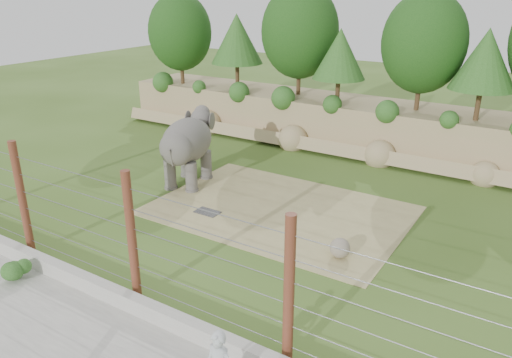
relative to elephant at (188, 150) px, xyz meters
The scene contains 10 objects.
ground 5.85m from the elephant, 36.68° to the right, with size 90.00×90.00×0.00m, color #3C581C.
back_embankment 10.88m from the elephant, 61.29° to the left, with size 30.00×5.52×8.77m.
dirt_patch 5.27m from the elephant, ahead, with size 10.00×7.00×0.02m, color tan.
drain_grate 3.74m from the elephant, 38.34° to the right, with size 1.00×0.60×0.03m, color #262628.
elephant is the anchor object (origin of this frame).
stone_ball 9.03m from the elephant, 16.48° to the right, with size 0.69×0.69×0.69m, color gray.
retaining_wall 9.60m from the elephant, 61.64° to the right, with size 26.00×0.35×0.50m, color #A19E96.
walkway 11.41m from the elephant, 66.46° to the right, with size 26.00×4.00×0.01m, color #A19E96.
barrier_fence 9.07m from the elephant, 60.14° to the right, with size 20.26×0.26×4.00m.
walkway_shrub 9.26m from the elephant, 86.22° to the right, with size 0.68×0.68×0.68m, color #27561A.
Camera 1 is at (9.53, -13.08, 8.61)m, focal length 35.00 mm.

